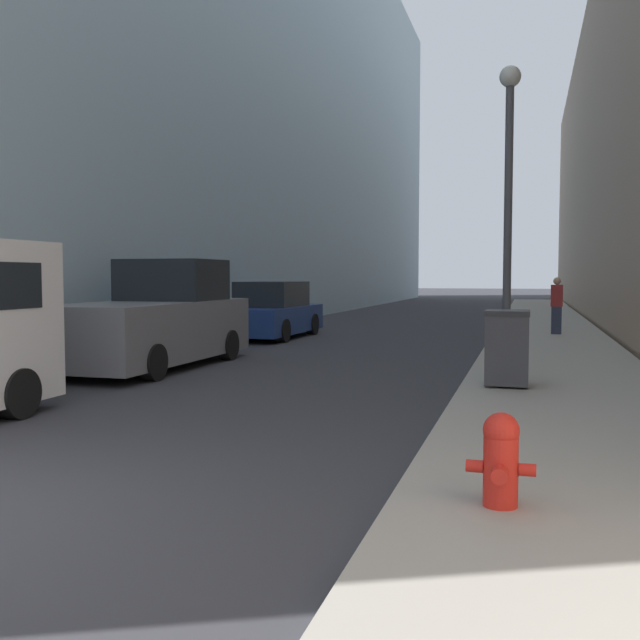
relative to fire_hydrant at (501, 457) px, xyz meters
The scene contains 8 objects.
sidewalk_right 16.64m from the fire_hydrant, 87.46° to the left, with size 3.06×60.00×0.16m.
building_left_glass 30.38m from the fire_hydrant, 120.93° to the left, with size 12.00×60.00×20.98m.
fire_hydrant is the anchor object (origin of this frame).
trash_bin 5.75m from the fire_hydrant, 91.25° to the left, with size 0.64×0.70×1.13m.
lamppost 10.53m from the fire_hydrant, 91.53° to the left, with size 0.43×0.43×5.89m.
pickup_truck 10.11m from the fire_hydrant, 133.03° to the left, with size 2.10×5.12×2.13m.
parked_sedan_near 15.89m from the fire_hydrant, 116.01° to the left, with size 1.84×4.51×1.63m.
pedestrian_on_sidewalk 15.95m from the fire_hydrant, 86.68° to the left, with size 0.32×0.21×1.60m.
Camera 1 is at (4.52, -3.75, 1.79)m, focal length 40.00 mm.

